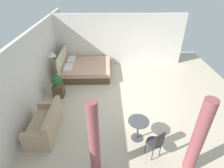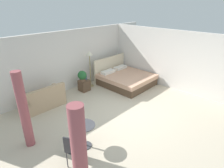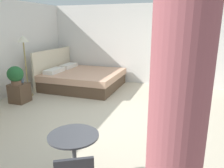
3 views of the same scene
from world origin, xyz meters
The scene contains 13 objects.
ground_plane centered at (0.00, 0.00, -0.01)m, with size 9.40×9.41×0.02m, color beige.
wall_back centered at (0.00, 3.20, 1.28)m, with size 9.40×0.12×2.56m, color silver.
wall_right centered at (3.20, 0.00, 1.28)m, with size 0.12×6.41×2.56m, color silver.
bed centered at (2.04, 1.68, 0.28)m, with size 2.05×2.21×1.15m.
couch centered at (-1.66, 2.49, 0.30)m, with size 1.48×0.78×0.86m.
nightstand centered at (0.27, 2.55, 0.24)m, with size 0.41×0.41×0.48m.
potted_plant centered at (0.17, 2.52, 0.73)m, with size 0.38×0.38×0.46m.
vase centered at (0.39, 2.54, 0.60)m, with size 0.09×0.09×0.22m.
floor_lamp centered at (0.79, 2.71, 1.37)m, with size 0.30×0.30×1.65m.
balcony_table centered at (-1.96, -0.22, 0.47)m, with size 0.59×0.59×0.68m.
cafe_chair_near_window centered at (-2.60, -0.58, 0.55)m, with size 0.52×0.52×0.91m.
curtain_left centered at (-2.95, -1.36, 1.07)m, with size 0.28×0.28×2.13m.
curtain_right centered at (-2.95, 0.93, 1.07)m, with size 0.24×0.24×2.13m.
Camera 2 is at (-4.43, -3.55, 3.62)m, focal length 30.44 mm.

